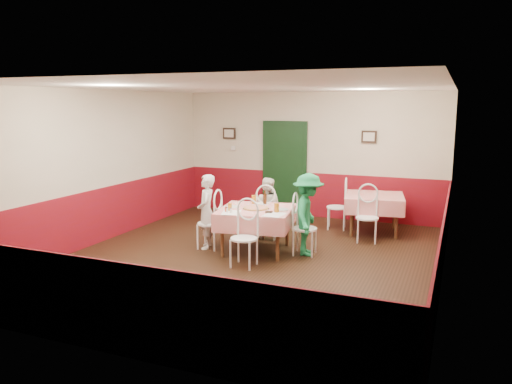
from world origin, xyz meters
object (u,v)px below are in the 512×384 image
at_px(glass_b, 277,208).
at_px(wallet, 269,212).
at_px(pizza, 256,208).
at_px(glass_a, 230,207).
at_px(chair_second_a, 337,207).
at_px(diner_far, 267,208).
at_px(diner_left, 206,212).
at_px(diner_right, 308,215).
at_px(chair_right, 305,229).
at_px(chair_far, 266,216).
at_px(chair_left, 209,223).
at_px(main_table, 256,230).
at_px(glass_c, 254,199).
at_px(beer_bottle, 265,198).
at_px(chair_second_b, 367,218).
at_px(second_table, 374,214).
at_px(chair_near, 244,239).

bearing_deg(glass_b, wallet, -144.17).
xyz_separation_m(pizza, glass_a, (-0.35, -0.31, 0.05)).
xyz_separation_m(chair_second_a, diner_far, (-1.07, -1.22, 0.14)).
bearing_deg(pizza, chair_second_a, 66.61).
height_order(glass_b, diner_left, diner_left).
relative_size(chair_second_a, diner_left, 0.68).
relative_size(glass_b, diner_right, 0.11).
height_order(chair_second_a, pizza, chair_second_a).
xyz_separation_m(chair_right, diner_right, (0.05, 0.01, 0.25)).
distance_m(chair_right, chair_far, 1.20).
bearing_deg(chair_second_a, chair_left, -47.88).
relative_size(pizza, diner_right, 0.30).
xyz_separation_m(main_table, diner_left, (-0.89, -0.15, 0.29)).
relative_size(glass_b, diner_far, 0.13).
bearing_deg(diner_left, chair_right, 75.61).
xyz_separation_m(chair_second_a, glass_c, (-1.13, -1.71, 0.39)).
xyz_separation_m(glass_a, glass_c, (0.13, 0.73, 0.01)).
bearing_deg(beer_bottle, diner_far, 107.75).
bearing_deg(chair_second_b, diner_right, -132.81).
xyz_separation_m(glass_b, glass_c, (-0.64, 0.54, 0.00)).
height_order(main_table, glass_a, glass_a).
bearing_deg(chair_right, chair_left, 94.02).
height_order(chair_second_a, beer_bottle, beer_bottle).
xyz_separation_m(chair_second_a, glass_b, (-0.50, -2.25, 0.38)).
height_order(pizza, diner_left, diner_left).
bearing_deg(glass_b, glass_a, -166.57).
relative_size(chair_left, chair_far, 1.00).
height_order(second_table, wallet, wallet).
relative_size(pizza, beer_bottle, 1.81).
bearing_deg(second_table, glass_b, -118.98).
distance_m(beer_bottle, diner_far, 0.60).
height_order(chair_left, chair_far, same).
distance_m(chair_far, chair_near, 1.70).
bearing_deg(chair_left, beer_bottle, 117.12).
distance_m(main_table, glass_a, 0.65).
height_order(main_table, chair_near, chair_near).
height_order(chair_far, wallet, chair_far).
relative_size(glass_b, diner_left, 0.11).
distance_m(chair_far, chair_second_a, 1.66).
bearing_deg(pizza, diner_right, 10.75).
bearing_deg(chair_right, chair_near, 139.02).
bearing_deg(pizza, chair_second_b, 39.50).
bearing_deg(diner_left, diner_right, 75.61).
distance_m(chair_near, diner_far, 1.76).
height_order(chair_right, diner_left, diner_left).
bearing_deg(chair_right, pizza, 95.45).
bearing_deg(diner_far, wallet, 106.69).
relative_size(glass_c, diner_right, 0.11).
xyz_separation_m(chair_far, glass_b, (0.57, -0.98, 0.38)).
distance_m(chair_near, chair_second_a, 3.05).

